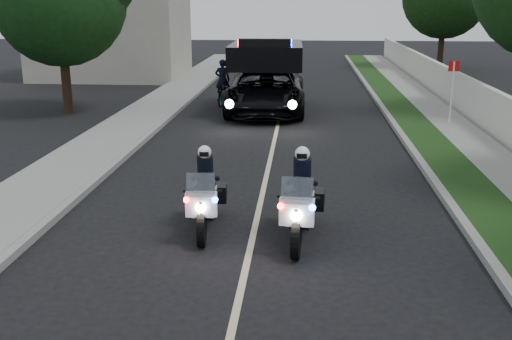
% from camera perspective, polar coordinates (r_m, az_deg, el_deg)
% --- Properties ---
extents(ground, '(120.00, 120.00, 0.00)m').
position_cam_1_polar(ground, '(9.60, -1.45, -11.23)').
color(ground, black).
rests_on(ground, ground).
extents(curb_right, '(0.20, 60.00, 0.15)m').
position_cam_1_polar(curb_right, '(19.27, 13.94, 2.37)').
color(curb_right, gray).
rests_on(curb_right, ground).
extents(grass_verge, '(1.20, 60.00, 0.16)m').
position_cam_1_polar(grass_verge, '(19.39, 15.98, 2.32)').
color(grass_verge, '#193814').
rests_on(grass_verge, ground).
extents(sidewalk_right, '(1.40, 60.00, 0.16)m').
position_cam_1_polar(sidewalk_right, '(19.69, 19.69, 2.21)').
color(sidewalk_right, gray).
rests_on(sidewalk_right, ground).
extents(property_wall, '(0.22, 60.00, 1.50)m').
position_cam_1_polar(property_wall, '(19.85, 22.65, 4.00)').
color(property_wall, beige).
rests_on(property_wall, ground).
extents(curb_left, '(0.20, 60.00, 0.15)m').
position_cam_1_polar(curb_left, '(19.65, -10.39, 2.83)').
color(curb_left, gray).
rests_on(curb_left, ground).
extents(sidewalk_left, '(2.00, 60.00, 0.16)m').
position_cam_1_polar(sidewalk_left, '(19.96, -13.45, 2.86)').
color(sidewalk_left, gray).
rests_on(sidewalk_left, ground).
extents(building_far, '(8.00, 6.00, 7.00)m').
position_cam_1_polar(building_far, '(36.21, -13.43, 13.88)').
color(building_far, '#A8A396').
rests_on(building_far, ground).
extents(lane_marking, '(0.12, 50.00, 0.01)m').
position_cam_1_polar(lane_marking, '(19.04, 1.65, 2.46)').
color(lane_marking, '#BFB78C').
rests_on(lane_marking, ground).
extents(police_moto_left, '(0.83, 2.00, 1.66)m').
position_cam_1_polar(police_moto_left, '(12.04, -4.70, -5.55)').
color(police_moto_left, silver).
rests_on(police_moto_left, ground).
extents(police_moto_right, '(0.88, 2.12, 1.76)m').
position_cam_1_polar(police_moto_right, '(11.56, 4.12, -6.45)').
color(police_moto_right, silver).
rests_on(police_moto_right, ground).
extents(police_suv, '(3.12, 6.52, 3.14)m').
position_cam_1_polar(police_suv, '(24.55, 0.93, 5.44)').
color(police_suv, black).
rests_on(police_suv, ground).
extents(bicycle, '(0.66, 1.68, 0.86)m').
position_cam_1_polar(bicycle, '(26.24, -3.10, 6.08)').
color(bicycle, black).
rests_on(bicycle, ground).
extents(cyclist, '(0.64, 0.45, 1.73)m').
position_cam_1_polar(cyclist, '(26.24, -3.10, 6.08)').
color(cyclist, black).
rests_on(cyclist, ground).
extents(sign_post, '(0.38, 0.38, 2.39)m').
position_cam_1_polar(sign_post, '(22.56, 17.50, 3.81)').
color(sign_post, red).
rests_on(sign_post, ground).
extents(tree_right_e, '(5.80, 5.80, 8.84)m').
position_cam_1_polar(tree_right_e, '(41.45, 16.68, 8.96)').
color(tree_right_e, '#153510').
rests_on(tree_right_e, ground).
extents(tree_left_near, '(5.23, 5.23, 8.41)m').
position_cam_1_polar(tree_left_near, '(25.47, -17.03, 5.13)').
color(tree_left_near, '#123813').
rests_on(tree_left_near, ground).
extents(tree_left_far, '(7.84, 7.84, 10.43)m').
position_cam_1_polar(tree_left_far, '(37.97, -11.08, 8.77)').
color(tree_left_far, black).
rests_on(tree_left_far, ground).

